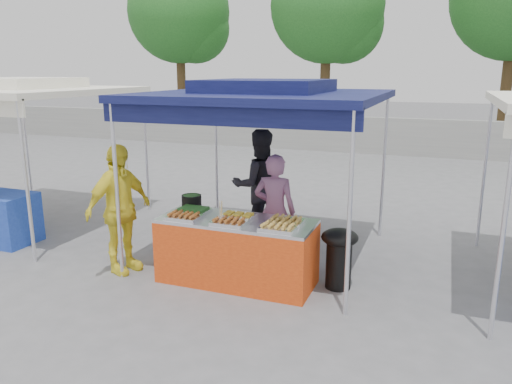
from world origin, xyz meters
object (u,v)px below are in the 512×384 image
(vendor_table, at_px, (237,251))
(cooking_pot, at_px, (192,201))
(vendor_woman, at_px, (275,211))
(helper_man, at_px, (259,185))
(customer_person, at_px, (119,209))
(wok_burner, at_px, (339,253))

(vendor_table, bearing_deg, cooking_pot, 156.46)
(cooking_pot, bearing_deg, vendor_woman, 16.44)
(vendor_woman, relative_size, helper_man, 0.89)
(helper_man, relative_size, customer_person, 1.02)
(helper_man, bearing_deg, wok_burner, 106.02)
(vendor_table, height_order, wok_burner, vendor_table)
(vendor_woman, xyz_separation_m, helper_man, (-0.61, 1.01, 0.10))
(wok_burner, relative_size, vendor_woman, 0.49)
(cooking_pot, height_order, vendor_woman, vendor_woman)
(vendor_woman, bearing_deg, cooking_pot, 12.76)
(vendor_table, distance_m, vendor_woman, 0.84)
(vendor_table, relative_size, wok_burner, 2.56)
(cooking_pot, height_order, wok_burner, cooking_pot)
(vendor_table, bearing_deg, vendor_woman, 67.92)
(wok_burner, bearing_deg, vendor_woman, -177.25)
(vendor_table, bearing_deg, customer_person, -172.23)
(customer_person, bearing_deg, wok_burner, -64.35)
(vendor_woman, relative_size, customer_person, 0.91)
(cooking_pot, xyz_separation_m, helper_man, (0.51, 1.34, -0.03))
(vendor_table, relative_size, helper_man, 1.11)
(vendor_table, distance_m, customer_person, 1.69)
(vendor_table, bearing_deg, wok_burner, 13.08)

